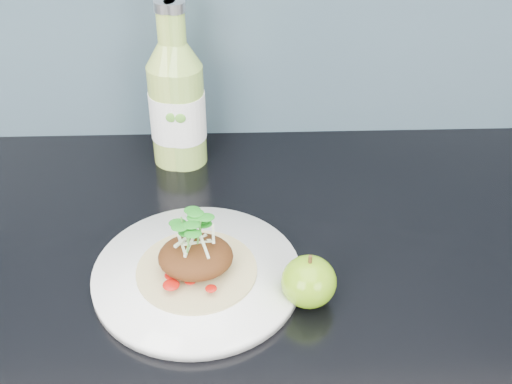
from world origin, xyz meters
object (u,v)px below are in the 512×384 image
dinner_plate (197,276)px  cider_bottle_right (182,105)px  cider_bottle_left (172,104)px  green_apple (309,282)px

dinner_plate → cider_bottle_right: (-0.03, 0.29, 0.10)m
cider_bottle_left → cider_bottle_right: bearing=-14.7°
dinner_plate → cider_bottle_left: 0.31m
dinner_plate → cider_bottle_left: size_ratio=1.34×
green_apple → cider_bottle_right: cider_bottle_right is taller
cider_bottle_left → cider_bottle_right: same height
green_apple → cider_bottle_left: 0.39m
dinner_plate → cider_bottle_right: 0.30m
green_apple → cider_bottle_right: size_ratio=0.29×
green_apple → cider_bottle_left: (-0.19, 0.33, 0.07)m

